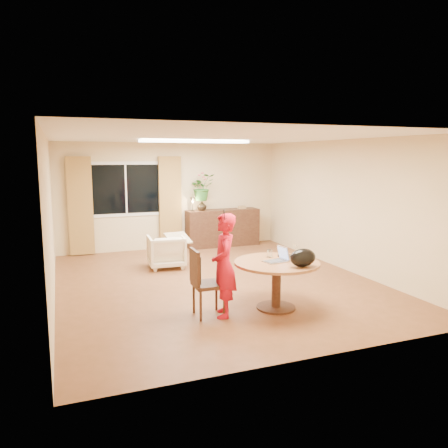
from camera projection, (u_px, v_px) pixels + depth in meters
name	position (u px, v px, depth m)	size (l,w,h in m)	color
floor	(216.00, 282.00, 7.97)	(6.50, 6.50, 0.00)	brown
ceiling	(215.00, 137.00, 7.57)	(6.50, 6.50, 0.00)	white
wall_back	(171.00, 196.00, 10.77)	(5.50, 5.50, 0.00)	#CAB983
wall_left	(50.00, 219.00, 6.80)	(6.50, 6.50, 0.00)	#CAB983
wall_right	(345.00, 205.00, 8.73)	(6.50, 6.50, 0.00)	#CAB983
window	(126.00, 189.00, 10.33)	(1.70, 0.03, 1.30)	white
curtain_left	(80.00, 206.00, 9.95)	(0.55, 0.08, 2.25)	olive
curtain_right	(170.00, 203.00, 10.69)	(0.55, 0.08, 2.25)	olive
ceiling_panel	(195.00, 141.00, 8.68)	(2.20, 0.35, 0.05)	white
dining_table	(277.00, 272.00, 6.50)	(1.27, 1.27, 0.72)	brown
dining_chair	(209.00, 282.00, 6.22)	(0.47, 0.43, 0.98)	black
child	(224.00, 265.00, 6.18)	(0.36, 0.54, 1.48)	red
laptop	(275.00, 254.00, 6.44)	(0.35, 0.23, 0.23)	#B7B7BC
tumbler	(270.00, 253.00, 6.75)	(0.08, 0.08, 0.12)	white
wine_glass	(295.00, 251.00, 6.76)	(0.07, 0.07, 0.19)	white
pot_lid	(285.00, 255.00, 6.82)	(0.22, 0.22, 0.04)	white
handbag	(303.00, 258.00, 6.16)	(0.39, 0.23, 0.26)	black
armchair	(166.00, 251.00, 8.97)	(0.72, 0.74, 0.67)	beige
throw	(178.00, 234.00, 8.95)	(0.45, 0.55, 0.03)	beige
sideboard	(223.00, 228.00, 11.12)	(1.87, 0.46, 0.93)	black
vase	(202.00, 206.00, 10.83)	(0.24, 0.24, 0.25)	black
bouquet	(202.00, 187.00, 10.77)	(0.59, 0.51, 0.66)	#3B6E29
book_stack	(242.00, 207.00, 11.23)	(0.19, 0.14, 0.08)	#856243
desk_lamp	(193.00, 204.00, 10.69)	(0.14, 0.14, 0.35)	black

